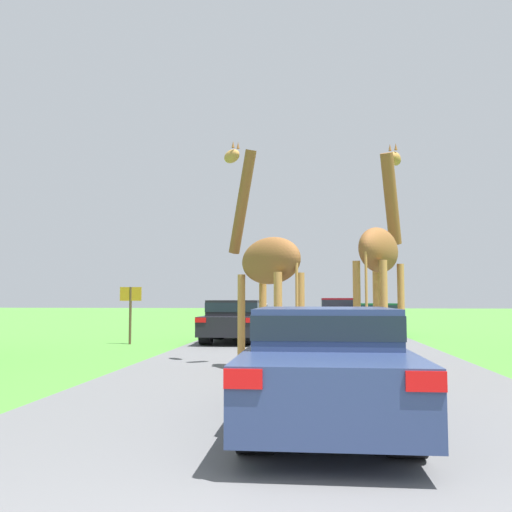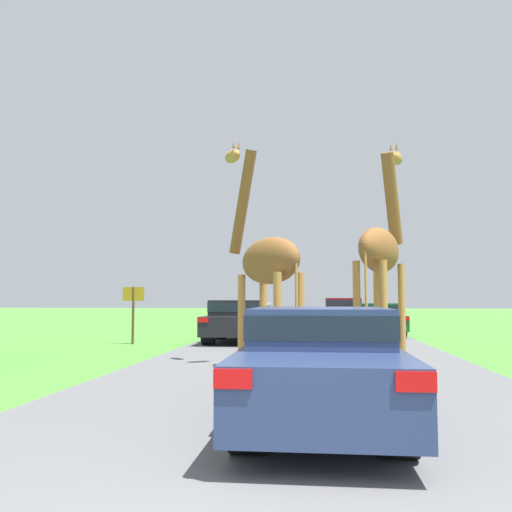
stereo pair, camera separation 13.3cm
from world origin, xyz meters
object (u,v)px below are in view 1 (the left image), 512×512
at_px(giraffe_near_road, 266,261).
at_px(car_verge_right, 375,318).
at_px(giraffe_companion, 381,251).
at_px(car_queue_right, 247,316).
at_px(car_lead_maroon, 325,360).
at_px(car_far_ahead, 339,312).
at_px(sign_post, 131,304).
at_px(car_queue_left, 235,320).

relative_size(giraffe_near_road, car_verge_right, 1.27).
height_order(giraffe_companion, car_queue_right, giraffe_companion).
bearing_deg(giraffe_companion, car_verge_right, 107.12).
height_order(car_lead_maroon, car_verge_right, car_lead_maroon).
relative_size(giraffe_near_road, car_far_ahead, 1.06).
height_order(car_queue_right, car_verge_right, car_verge_right).
bearing_deg(giraffe_near_road, sign_post, 90.46).
relative_size(car_queue_left, car_far_ahead, 0.84).
bearing_deg(car_queue_right, giraffe_near_road, -81.78).
height_order(giraffe_near_road, sign_post, giraffe_near_road).
height_order(car_queue_right, sign_post, sign_post).
xyz_separation_m(giraffe_companion, car_queue_left, (-3.95, 6.89, -1.68)).
relative_size(car_lead_maroon, sign_post, 2.45).
xyz_separation_m(giraffe_near_road, car_queue_right, (-1.78, 12.33, -1.53)).
distance_m(giraffe_near_road, giraffe_companion, 2.36).
distance_m(car_lead_maroon, car_queue_left, 11.89).
bearing_deg(car_lead_maroon, car_far_ahead, 86.40).
distance_m(car_queue_left, car_verge_right, 6.49).
xyz_separation_m(giraffe_near_road, giraffe_companion, (2.34, 0.22, 0.21)).
bearing_deg(car_verge_right, car_queue_left, -141.92).
bearing_deg(giraffe_companion, car_lead_maroon, -82.28).
relative_size(car_far_ahead, car_verge_right, 1.20).
distance_m(giraffe_near_road, car_queue_left, 7.43).
relative_size(giraffe_companion, car_far_ahead, 1.05).
distance_m(car_lead_maroon, car_verge_right, 15.78).
bearing_deg(car_verge_right, giraffe_companion, -96.05).
distance_m(car_queue_right, car_far_ahead, 5.79).
bearing_deg(sign_post, giraffe_near_road, -50.76).
xyz_separation_m(car_queue_left, car_verge_right, (5.10, 4.00, -0.07)).
bearing_deg(car_queue_left, car_lead_maroon, -77.11).
bearing_deg(car_verge_right, car_far_ahead, 102.22).
bearing_deg(car_lead_maroon, giraffe_near_road, 103.05).
bearing_deg(car_queue_right, car_far_ahead, 44.47).
relative_size(giraffe_companion, sign_post, 2.72).
height_order(giraffe_companion, car_far_ahead, giraffe_companion).
bearing_deg(giraffe_near_road, car_lead_maroon, -115.72).
height_order(car_queue_left, car_verge_right, car_queue_left).
distance_m(giraffe_companion, car_far_ahead, 16.25).
xyz_separation_m(giraffe_companion, car_verge_right, (1.15, 10.89, -1.75)).
bearing_deg(car_queue_right, giraffe_companion, -71.21).
bearing_deg(giraffe_near_road, giraffe_companion, -33.42).
bearing_deg(car_lead_maroon, car_verge_right, 81.05).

